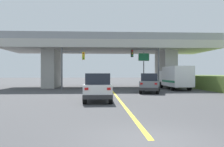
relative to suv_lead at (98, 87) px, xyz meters
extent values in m
plane|color=#424244|center=(1.63, 17.50, -1.02)|extent=(160.00, 160.00, 0.00)
cube|color=#B7B5AD|center=(1.63, 17.50, 4.78)|extent=(29.00, 10.17, 1.05)
cube|color=#A8A69F|center=(-6.65, 17.50, 1.62)|extent=(1.73, 6.10, 5.27)
cube|color=#A8A69F|center=(9.92, 17.50, 1.62)|extent=(1.73, 6.10, 5.27)
cube|color=gray|center=(1.63, 12.57, 5.75)|extent=(29.00, 0.20, 0.90)
cube|color=gray|center=(1.63, 22.44, 5.75)|extent=(29.00, 0.20, 0.90)
cube|color=yellow|center=(1.63, 2.09, -1.01)|extent=(0.20, 25.22, 0.01)
cube|color=silver|center=(0.00, 0.12, -0.21)|extent=(1.91, 4.74, 0.90)
cube|color=#1E232D|center=(0.00, -0.24, 0.62)|extent=(1.68, 2.61, 0.76)
cube|color=#2D2D30|center=(0.00, -2.20, -0.52)|extent=(1.94, 0.20, 0.28)
cube|color=red|center=(-0.71, -2.27, 0.01)|extent=(0.24, 0.06, 0.16)
cube|color=red|center=(0.71, -2.27, 0.01)|extent=(0.24, 0.06, 0.16)
cylinder|color=black|center=(-0.85, 1.94, -0.66)|extent=(0.26, 0.72, 0.72)
cylinder|color=black|center=(0.85, 1.94, -0.66)|extent=(0.26, 0.72, 0.72)
cylinder|color=black|center=(-0.85, -1.70, -0.66)|extent=(0.26, 0.72, 0.72)
cylinder|color=black|center=(0.85, -1.70, -0.66)|extent=(0.26, 0.72, 0.72)
cube|color=slate|center=(5.44, 7.27, -0.21)|extent=(2.96, 4.72, 0.90)
cube|color=#1E232D|center=(5.35, 6.96, 0.62)|extent=(2.21, 2.76, 0.76)
cube|color=#2D2D30|center=(4.85, 5.22, -0.52)|extent=(1.84, 0.71, 0.28)
cube|color=red|center=(4.17, 5.34, 0.01)|extent=(0.25, 0.12, 0.16)
cube|color=red|center=(5.49, 4.96, 0.01)|extent=(0.25, 0.12, 0.16)
cylinder|color=black|center=(5.12, 9.08, -0.66)|extent=(0.45, 0.76, 0.72)
cylinder|color=black|center=(6.68, 8.63, -0.66)|extent=(0.45, 0.76, 0.72)
cylinder|color=black|center=(4.21, 5.92, -0.66)|extent=(0.45, 0.76, 0.72)
cylinder|color=black|center=(5.77, 5.47, -0.66)|extent=(0.45, 0.76, 0.72)
cube|color=silver|center=(9.66, 15.10, 0.38)|extent=(2.20, 2.00, 1.90)
cube|color=white|center=(9.66, 11.39, 0.65)|extent=(2.31, 5.42, 2.42)
cube|color=#197F4C|center=(9.66, 11.39, 0.04)|extent=(2.33, 5.31, 0.24)
cylinder|color=black|center=(8.66, 15.10, -0.57)|extent=(0.30, 0.90, 0.90)
cylinder|color=black|center=(10.66, 15.10, -0.57)|extent=(0.30, 0.90, 0.90)
cylinder|color=black|center=(8.66, 10.04, -0.57)|extent=(0.30, 0.90, 0.90)
cylinder|color=black|center=(10.66, 10.04, -0.57)|extent=(0.30, 0.90, 0.90)
cube|color=navy|center=(0.77, 28.76, -0.21)|extent=(1.88, 4.73, 0.90)
cube|color=#1E232D|center=(0.77, 28.40, 0.62)|extent=(1.65, 2.60, 0.76)
cube|color=#2D2D30|center=(0.77, 26.44, -0.52)|extent=(1.91, 0.20, 0.28)
cube|color=red|center=(0.07, 26.37, 0.01)|extent=(0.24, 0.06, 0.16)
cube|color=red|center=(1.47, 26.37, 0.01)|extent=(0.24, 0.06, 0.16)
cylinder|color=black|center=(-0.07, 30.57, -0.66)|extent=(0.26, 0.72, 0.72)
cylinder|color=black|center=(1.61, 30.57, -0.66)|extent=(0.26, 0.72, 0.72)
cylinder|color=black|center=(-0.07, 26.94, -0.66)|extent=(0.26, 0.72, 0.72)
cylinder|color=black|center=(1.61, 26.94, -0.66)|extent=(0.26, 0.72, 0.72)
cylinder|color=#56595E|center=(7.76, 12.96, 1.80)|extent=(0.18, 0.18, 5.64)
cylinder|color=#56595E|center=(6.04, 12.96, 4.04)|extent=(3.43, 0.12, 0.12)
cube|color=black|center=(4.33, 12.96, 3.56)|extent=(0.32, 0.26, 0.96)
sphere|color=red|center=(4.33, 12.81, 3.86)|extent=(0.16, 0.16, 0.16)
sphere|color=gold|center=(4.33, 12.81, 3.56)|extent=(0.16, 0.16, 0.16)
sphere|color=green|center=(4.33, 12.81, 3.26)|extent=(0.16, 0.16, 0.16)
cylinder|color=#56595E|center=(-4.49, 12.60, 1.72)|extent=(0.18, 0.18, 5.47)
cylinder|color=#56595E|center=(-3.15, 12.60, 3.67)|extent=(2.67, 0.12, 0.12)
cube|color=gold|center=(-1.82, 12.60, 3.19)|extent=(0.32, 0.26, 0.96)
sphere|color=red|center=(-1.82, 12.45, 3.49)|extent=(0.16, 0.16, 0.16)
sphere|color=gold|center=(-1.82, 12.45, 3.19)|extent=(0.16, 0.16, 0.16)
sphere|color=green|center=(-1.82, 12.45, 2.89)|extent=(0.16, 0.16, 0.16)
cylinder|color=slate|center=(6.20, 14.92, 1.46)|extent=(0.14, 0.14, 4.94)
cube|color=#197242|center=(6.20, 14.86, 3.23)|extent=(1.42, 0.08, 1.00)
cube|color=white|center=(6.20, 14.85, 3.23)|extent=(1.50, 0.04, 1.08)
camera|label=1|loc=(0.05, -17.69, 1.00)|focal=38.81mm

